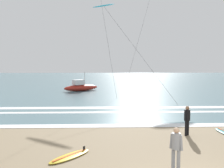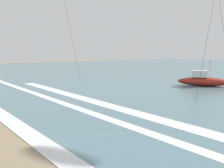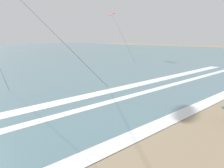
# 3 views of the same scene
# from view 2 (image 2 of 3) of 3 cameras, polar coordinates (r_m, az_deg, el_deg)

# --- Properties ---
(wave_foam_shoreline) EXTENTS (44.82, 0.90, 0.01)m
(wave_foam_shoreline) POSITION_cam_2_polar(r_m,az_deg,el_deg) (10.00, -12.47, -14.20)
(wave_foam_shoreline) COLOR white
(wave_foam_shoreline) RESTS_ON ocean_surface
(wave_foam_mid_break) EXTENTS (51.73, 0.66, 0.01)m
(wave_foam_mid_break) POSITION_cam_2_polar(r_m,az_deg,el_deg) (13.86, 0.15, -7.91)
(wave_foam_mid_break) COLOR white
(wave_foam_mid_break) RESTS_ON ocean_surface
(wave_foam_outer_break) EXTENTS (40.95, 1.07, 0.01)m
(wave_foam_outer_break) POSITION_cam_2_polar(r_m,az_deg,el_deg) (13.63, 13.21, -8.38)
(wave_foam_outer_break) COLOR white
(wave_foam_outer_break) RESTS_ON ocean_surface
(offshore_boat) EXTENTS (5.26, 4.32, 2.70)m
(offshore_boat) POSITION_cam_2_polar(r_m,az_deg,el_deg) (28.73, 19.14, 0.70)
(offshore_boat) COLOR maroon
(offshore_boat) RESTS_ON ground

